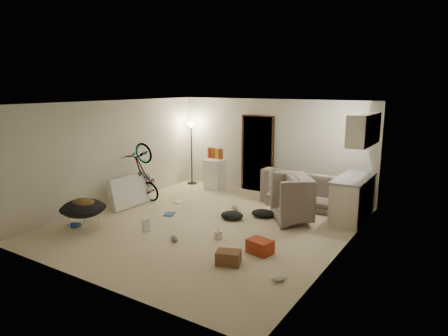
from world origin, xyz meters
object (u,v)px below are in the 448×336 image
Objects in this scene: floor_lamp at (191,140)px; saucer_chair at (83,212)px; drink_case_a at (228,258)px; drink_case_b at (260,246)px; sofa at (307,192)px; tv_box at (129,191)px; bicycle at (144,186)px; juicer at (218,234)px; mini_fridge at (215,174)px; kitchen_counter at (353,199)px; armchair at (309,204)px.

floor_lamp is 4.40m from saucer_chair.
drink_case_b is (0.23, 0.66, 0.01)m from drink_case_a.
sofa is 1.88× the size of tv_box.
juicer is (2.92, -1.09, -0.31)m from bicycle.
mini_fridge is at bearing 146.08° from drink_case_b.
sofa is (3.62, -0.20, -1.00)m from floor_lamp.
drink_case_b is at bearing -10.96° from tv_box.
tv_box is at bearing -157.49° from kitchen_counter.
mini_fridge reaches higher than saucer_chair.
tv_box is (-4.73, -1.96, -0.07)m from kitchen_counter.
armchair is (-0.75, -0.64, -0.08)m from kitchen_counter.
bicycle is at bearing -87.29° from floor_lamp.
armchair is 5.28× the size of juicer.
drink_case_b is at bearing 14.39° from saucer_chair.
sofa is at bearing 52.68° from saucer_chair.
mini_fridge is 3.77m from juicer.
armchair is 2.77m from drink_case_a.
mini_fridge is 0.73× the size of tv_box.
mini_fridge is (0.88, -0.10, -0.90)m from floor_lamp.
bicycle is at bearing -111.39° from mini_fridge.
sofa is at bearing 159.61° from kitchen_counter.
sofa is at bearing -2.26° from mini_fridge.
juicer is at bearing -11.19° from tv_box.
kitchen_counter is at bearing 85.47° from drink_case_b.
bicycle is at bearing 174.53° from drink_case_b.
floor_lamp is 4.56m from juicer.
bicycle is (-4.73, -1.46, -0.04)m from kitchen_counter.
sofa is 2.74m from mini_fridge.
floor_lamp is at bearing 96.94° from saucer_chair.
sofa is at bearing 109.26° from drink_case_b.
saucer_chair is (0.42, -2.16, -0.03)m from bicycle.
mini_fridge is (-3.20, 1.19, 0.05)m from armchair.
bicycle reaches higher than sofa.
drink_case_b is 1.95× the size of juicer.
juicer is at bearing -125.49° from kitchen_counter.
juicer is (-1.81, -2.55, -0.35)m from kitchen_counter.
tv_box is at bearing -178.23° from bicycle.
kitchen_counter is 7.11× the size of juicer.
floor_lamp is at bearing 173.35° from mini_fridge.
armchair is at bearing 60.84° from juicer.
bicycle is 3.13m from juicer.
kitchen_counter reaches higher than bicycle.
sofa is 5.11m from saucer_chair.
saucer_chair is 4.22× the size of juicer.
kitchen_counter is 4.95m from bicycle.
drink_case_a reaches higher than juicer.
armchair is at bearing -76.65° from bicycle.
sofa is 4.01m from bicycle.
bicycle is 4.15m from drink_case_a.
bicycle is (0.10, -2.11, -0.91)m from floor_lamp.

